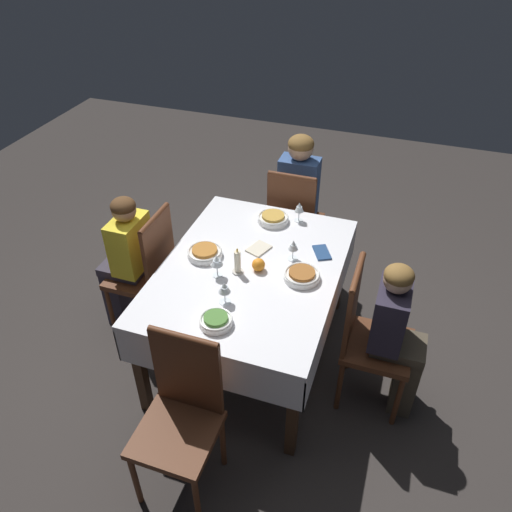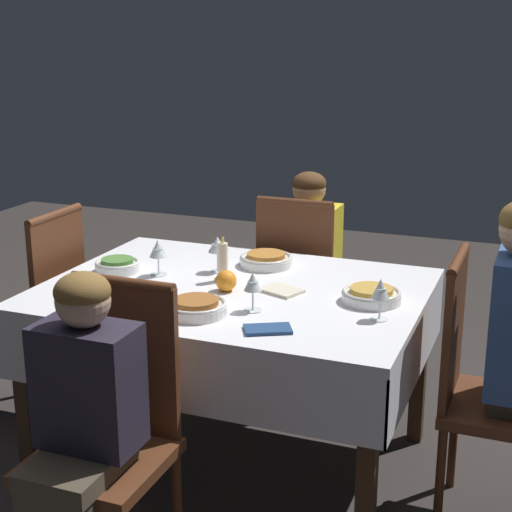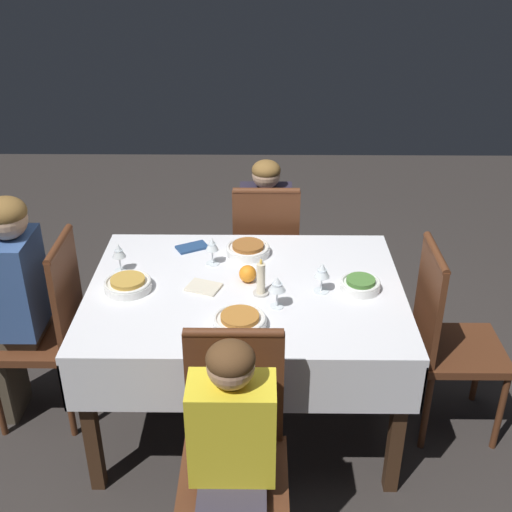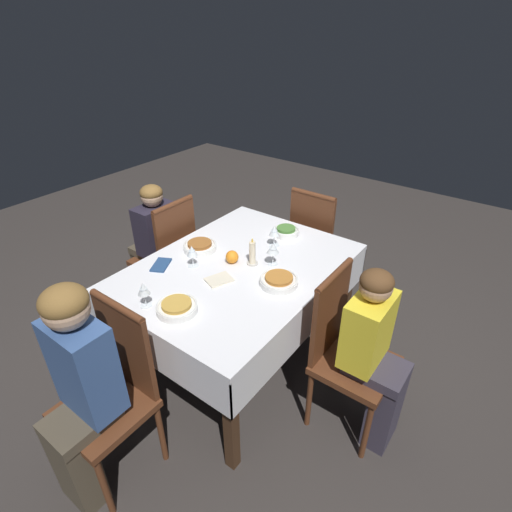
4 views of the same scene
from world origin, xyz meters
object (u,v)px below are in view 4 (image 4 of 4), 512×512
Objects in this scene: chair_north at (345,347)px; bowl_north at (279,280)px; person_adult_denim at (78,388)px; chair_south at (169,253)px; bowl_south at (200,246)px; bowl_west at (286,231)px; dining_table at (238,277)px; wine_glass_south at (192,252)px; wine_glass_east at (143,290)px; wine_glass_west at (274,232)px; napkin_red_folded at (219,280)px; napkin_spare_side at (161,265)px; chair_west at (316,241)px; chair_east at (114,387)px; orange_fruit at (232,257)px; wine_glass_north at (273,249)px; bowl_east at (177,307)px; candle_centerpiece at (252,254)px; person_child_yellow at (375,353)px; person_child_dark at (153,242)px.

chair_north reaches higher than bowl_north.
chair_south is at bearing 121.63° from person_adult_denim.
bowl_south is (-0.03, -1.09, 0.26)m from chair_north.
chair_south is 0.92m from bowl_west.
chair_north is (0.02, 0.76, -0.14)m from dining_table.
wine_glass_south is (0.15, -0.54, 0.07)m from bowl_north.
wine_glass_east is 0.75m from bowl_north.
bowl_north is (0.11, 1.08, 0.26)m from chair_south.
bowl_south is at bearing -148.82° from wine_glass_south.
wine_glass_west is 0.83× the size of napkin_red_folded.
person_adult_denim is at bearing -2.19° from napkin_red_folded.
chair_north is 5.43× the size of bowl_west.
chair_south reaches higher than bowl_west.
bowl_north is at bearing 111.04° from napkin_spare_side.
napkin_red_folded is (1.14, -0.03, 0.23)m from chair_west.
chair_east is 1.00m from orange_fruit.
bowl_north is 1.50× the size of wine_glass_north.
bowl_east is at bearing 0.45° from bowl_west.
chair_east is 5.47× the size of candle_centerpiece.
chair_south is at bearing 85.87° from person_child_yellow.
chair_east is 1.00× the size of chair_west.
orange_fruit is (-0.02, -0.37, 0.01)m from bowl_north.
bowl_west is at bearing 118.80° from chair_south.
bowl_east is 1.48× the size of wine_glass_west.
wine_glass_west is at bearing 133.37° from bowl_south.
person_child_yellow is 0.84m from wine_glass_north.
wine_glass_east is at bearing -10.64° from wine_glass_west.
chair_south is 0.17m from person_child_dark.
chair_west is (-1.90, 0.07, 0.00)m from chair_east.
bowl_west is (-1.63, 0.04, 0.11)m from person_adult_denim.
person_child_yellow is 13.24× the size of orange_fruit.
napkin_spare_side is at bearing -54.13° from wine_glass_south.
wine_glass_east is 0.81× the size of candle_centerpiece.
dining_table is at bearing 126.46° from napkin_spare_side.
wine_glass_east is at bearing 83.13° from chair_west.
candle_centerpiece reaches higher than napkin_red_folded.
wine_glass_south is 0.97× the size of wine_glass_west.
wine_glass_west is (-1.30, 0.06, 0.33)m from chair_east.
chair_south is 0.92× the size of person_child_yellow.
bowl_north reaches higher than dining_table.
chair_north reaches higher than wine_glass_south.
bowl_south is 0.30m from napkin_spare_side.
orange_fruit is at bearing 91.81° from chair_east.
person_adult_denim is at bearing -8.54° from wine_glass_north.
chair_east is 1.00× the size of chair_north.
chair_north is 1.70m from person_child_dark.
bowl_north is at bearing 87.28° from dining_table.
napkin_spare_side is (0.26, -1.32, 0.18)m from person_child_yellow.
person_child_yellow reaches higher than napkin_spare_side.
candle_centerpiece reaches higher than wine_glass_north.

